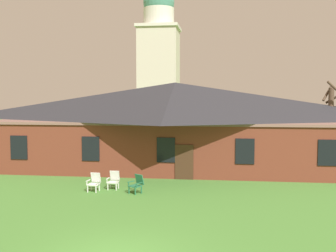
# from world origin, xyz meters

# --- Properties ---
(brick_building) EXTENTS (24.20, 10.40, 5.94)m
(brick_building) POSITION_xyz_m (0.00, 17.06, 3.03)
(brick_building) COLOR brown
(brick_building) RESTS_ON ground
(dome_tower) EXTENTS (5.18, 5.18, 19.36)m
(dome_tower) POSITION_xyz_m (-4.45, 38.92, 8.86)
(dome_tower) COLOR beige
(dome_tower) RESTS_ON ground
(lawn_chair_by_porch) EXTENTS (0.68, 0.72, 0.96)m
(lawn_chair_by_porch) POSITION_xyz_m (-3.31, 8.46, 0.50)
(lawn_chair_by_porch) COLOR white
(lawn_chair_by_porch) RESTS_ON ground
(lawn_chair_near_door) EXTENTS (0.65, 0.68, 0.96)m
(lawn_chair_near_door) POSITION_xyz_m (-2.44, 9.12, 0.50)
(lawn_chair_near_door) COLOR silver
(lawn_chair_near_door) RESTS_ON ground
(lawn_chair_left_end) EXTENTS (0.85, 0.87, 0.96)m
(lawn_chair_left_end) POSITION_xyz_m (-1.01, 8.32, 0.50)
(lawn_chair_left_end) COLOR #28704C
(lawn_chair_left_end) RESTS_ON ground
(bare_tree_beside_building) EXTENTS (1.66, 1.78, 5.99)m
(bare_tree_beside_building) POSITION_xyz_m (10.73, 17.07, 3.09)
(bare_tree_beside_building) COLOR brown
(bare_tree_beside_building) RESTS_ON ground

